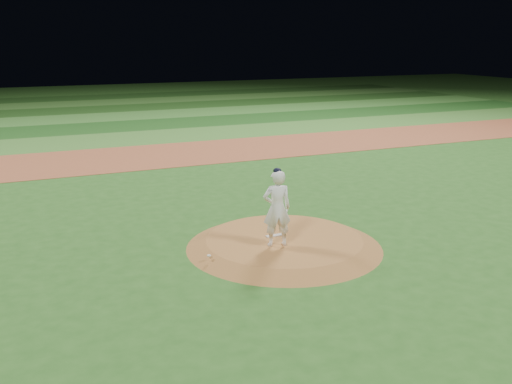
% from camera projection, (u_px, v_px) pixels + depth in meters
% --- Properties ---
extents(ground, '(120.00, 120.00, 0.00)m').
position_uv_depth(ground, '(284.00, 247.00, 16.07)').
color(ground, '#285C1D').
rests_on(ground, ground).
extents(infield_dirt_band, '(70.00, 6.00, 0.02)m').
position_uv_depth(infield_dirt_band, '(161.00, 155.00, 28.47)').
color(infield_dirt_band, '#984E2F').
rests_on(infield_dirt_band, ground).
extents(outfield_stripe_0, '(70.00, 5.00, 0.02)m').
position_uv_depth(outfield_stripe_0, '(138.00, 138.00, 33.35)').
color(outfield_stripe_0, '#3D772B').
rests_on(outfield_stripe_0, ground).
extents(outfield_stripe_1, '(70.00, 5.00, 0.02)m').
position_uv_depth(outfield_stripe_1, '(122.00, 126.00, 37.78)').
color(outfield_stripe_1, '#1C4E19').
rests_on(outfield_stripe_1, ground).
extents(outfield_stripe_2, '(70.00, 5.00, 0.02)m').
position_uv_depth(outfield_stripe_2, '(110.00, 117.00, 42.22)').
color(outfield_stripe_2, '#39792C').
rests_on(outfield_stripe_2, ground).
extents(outfield_stripe_3, '(70.00, 5.00, 0.02)m').
position_uv_depth(outfield_stripe_3, '(100.00, 109.00, 46.65)').
color(outfield_stripe_3, '#1D4616').
rests_on(outfield_stripe_3, ground).
extents(outfield_stripe_4, '(70.00, 5.00, 0.02)m').
position_uv_depth(outfield_stripe_4, '(91.00, 103.00, 51.08)').
color(outfield_stripe_4, '#346926').
rests_on(outfield_stripe_4, ground).
extents(outfield_stripe_5, '(70.00, 5.00, 0.02)m').
position_uv_depth(outfield_stripe_5, '(84.00, 98.00, 55.51)').
color(outfield_stripe_5, '#1B4215').
rests_on(outfield_stripe_5, ground).
extents(pitchers_mound, '(5.50, 5.50, 0.25)m').
position_uv_depth(pitchers_mound, '(284.00, 243.00, 16.03)').
color(pitchers_mound, '#A26832').
rests_on(pitchers_mound, ground).
extents(pitching_rubber, '(0.59, 0.16, 0.03)m').
position_uv_depth(pitching_rubber, '(276.00, 235.00, 16.20)').
color(pitching_rubber, silver).
rests_on(pitching_rubber, pitchers_mound).
extents(rosin_bag, '(0.11, 0.11, 0.06)m').
position_uv_depth(rosin_bag, '(209.00, 256.00, 14.65)').
color(rosin_bag, white).
rests_on(rosin_bag, pitchers_mound).
extents(pitcher_on_mound, '(0.84, 0.63, 2.16)m').
position_uv_depth(pitcher_on_mound, '(277.00, 208.00, 15.19)').
color(pitcher_on_mound, white).
rests_on(pitcher_on_mound, pitchers_mound).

